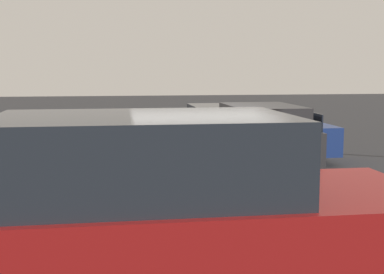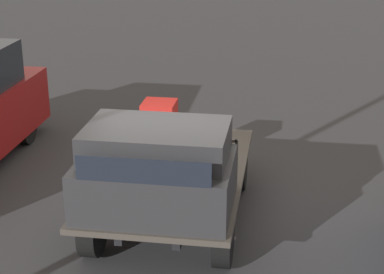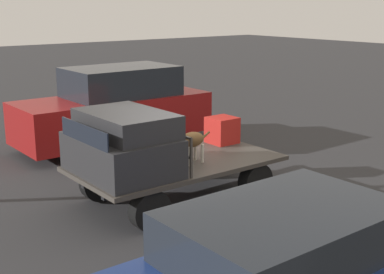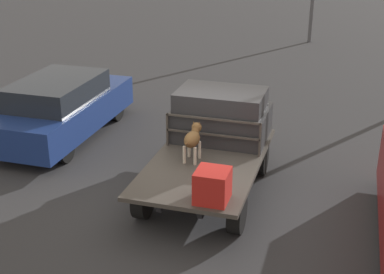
{
  "view_description": "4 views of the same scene",
  "coord_description": "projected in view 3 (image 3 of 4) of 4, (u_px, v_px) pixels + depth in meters",
  "views": [
    {
      "loc": [
        -1.63,
        -9.26,
        2.5
      ],
      "look_at": [
        -0.15,
        0.26,
        1.26
      ],
      "focal_mm": 50.0,
      "sensor_mm": 36.0,
      "label": 1
    },
    {
      "loc": [
        8.53,
        1.61,
        4.57
      ],
      "look_at": [
        -0.15,
        0.26,
        1.26
      ],
      "focal_mm": 60.0,
      "sensor_mm": 36.0,
      "label": 2
    },
    {
      "loc": [
        5.71,
        7.82,
        3.66
      ],
      "look_at": [
        -0.15,
        0.26,
        1.26
      ],
      "focal_mm": 50.0,
      "sensor_mm": 36.0,
      "label": 3
    },
    {
      "loc": [
        -9.24,
        -2.48,
        5.2
      ],
      "look_at": [
        -0.15,
        0.26,
        1.26
      ],
      "focal_mm": 50.0,
      "sensor_mm": 36.0,
      "label": 4
    }
  ],
  "objects": [
    {
      "name": "ground_plane",
      "position": [
        177.0,
        199.0,
        10.28
      ],
      "size": [
        80.0,
        80.0,
        0.0
      ],
      "primitive_type": "plane",
      "color": "#2D2D30"
    },
    {
      "name": "flatbed_truck",
      "position": [
        177.0,
        171.0,
        10.14
      ],
      "size": [
        3.9,
        2.09,
        0.76
      ],
      "color": "black",
      "rests_on": "ground"
    },
    {
      "name": "truck_cab",
      "position": [
        123.0,
        145.0,
        9.28
      ],
      "size": [
        1.42,
        1.97,
        1.08
      ],
      "color": "#28282B",
      "rests_on": "flatbed_truck"
    },
    {
      "name": "truck_headboard",
      "position": [
        159.0,
        140.0,
        9.73
      ],
      "size": [
        0.04,
        1.97,
        0.71
      ],
      "color": "#3D3833",
      "rests_on": "flatbed_truck"
    },
    {
      "name": "dog",
      "position": [
        189.0,
        140.0,
        9.84
      ],
      "size": [
        0.88,
        0.29,
        0.71
      ],
      "rotation": [
        0.0,
        0.0,
        0.19
      ],
      "color": "beige",
      "rests_on": "flatbed_truck"
    },
    {
      "name": "cargo_crate",
      "position": [
        222.0,
        130.0,
        11.36
      ],
      "size": [
        0.55,
        0.55,
        0.55
      ],
      "color": "#AD1E19",
      "rests_on": "flatbed_truck"
    },
    {
      "name": "parked_pickup_far",
      "position": [
        115.0,
        108.0,
        13.97
      ],
      "size": [
        5.06,
        1.96,
        2.07
      ],
      "rotation": [
        0.0,
        0.0,
        -0.11
      ],
      "color": "black",
      "rests_on": "ground"
    }
  ]
}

